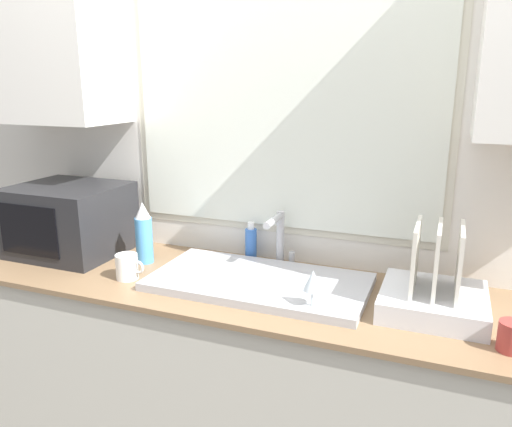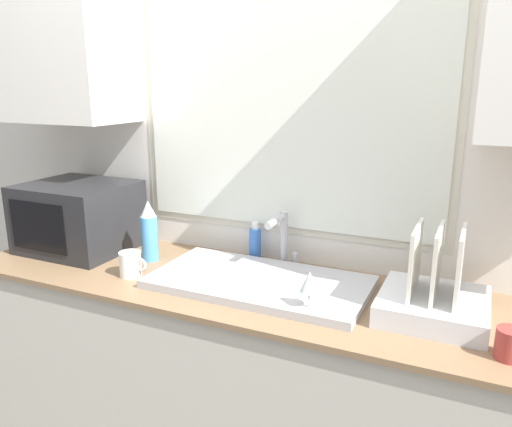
% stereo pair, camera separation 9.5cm
% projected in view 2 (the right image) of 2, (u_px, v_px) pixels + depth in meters
% --- Properties ---
extents(countertop, '(2.32, 0.62, 0.94)m').
position_uv_depth(countertop, '(254.00, 396.00, 1.94)').
color(countertop, beige).
rests_on(countertop, ground_plane).
extents(wall_back, '(6.00, 0.38, 2.60)m').
position_uv_depth(wall_back, '(285.00, 144.00, 1.95)').
color(wall_back, silver).
rests_on(wall_back, ground_plane).
extents(sink_basin, '(0.78, 0.41, 0.03)m').
position_uv_depth(sink_basin, '(260.00, 282.00, 1.81)').
color(sink_basin, '#B2B2B7').
rests_on(sink_basin, countertop).
extents(faucet, '(0.08, 0.18, 0.22)m').
position_uv_depth(faucet, '(283.00, 235.00, 1.96)').
color(faucet, '#B7B7BC').
rests_on(faucet, countertop).
extents(microwave, '(0.45, 0.39, 0.29)m').
position_uv_depth(microwave, '(79.00, 216.00, 2.18)').
color(microwave, '#232326').
rests_on(microwave, countertop).
extents(dish_rack, '(0.33, 0.33, 0.29)m').
position_uv_depth(dish_rack, '(434.00, 298.00, 1.56)').
color(dish_rack, silver).
rests_on(dish_rack, countertop).
extents(spray_bottle, '(0.07, 0.07, 0.25)m').
position_uv_depth(spray_bottle, '(149.00, 232.00, 2.05)').
color(spray_bottle, '#4C99D8').
rests_on(spray_bottle, countertop).
extents(soap_bottle, '(0.05, 0.05, 0.16)m').
position_uv_depth(soap_bottle, '(255.00, 243.00, 2.06)').
color(soap_bottle, blue).
rests_on(soap_bottle, countertop).
extents(mug_near_sink, '(0.12, 0.08, 0.10)m').
position_uv_depth(mug_near_sink, '(131.00, 264.00, 1.90)').
color(mug_near_sink, white).
rests_on(mug_near_sink, countertop).
extents(wine_glass, '(0.06, 0.06, 0.15)m').
position_uv_depth(wine_glass, '(309.00, 283.00, 1.56)').
color(wine_glass, silver).
rests_on(wine_glass, countertop).
extents(mug_by_rack, '(0.11, 0.07, 0.09)m').
position_uv_depth(mug_by_rack, '(511.00, 344.00, 1.33)').
color(mug_by_rack, '#A53833').
rests_on(mug_by_rack, countertop).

